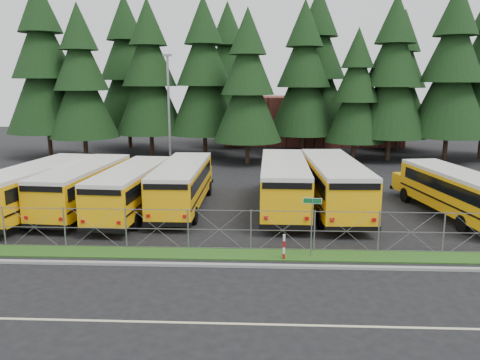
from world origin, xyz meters
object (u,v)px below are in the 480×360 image
Objects in this scene: bus_6 at (333,186)px; street_sign at (312,215)px; bus_1 at (87,188)px; bus_3 at (183,186)px; bus_5 at (284,185)px; bus_2 at (134,191)px; striped_bollard at (284,247)px; light_standard at (169,110)px; bus_0 at (41,189)px; bus_east at (451,193)px.

street_sign is (-2.14, -8.03, 0.43)m from bus_6.
bus_1 is 3.95× the size of street_sign.
bus_3 is 6.30m from bus_5.
bus_2 is at bearing -5.01° from bus_1.
bus_1 reaches higher than striped_bollard.
bus_1 is 1.10× the size of light_standard.
striped_bollard is at bearing -91.36° from bus_5.
street_sign is 2.34× the size of striped_bollard.
light_standard reaches higher than bus_1.
bus_3 is at bearing 177.37° from bus_6.
bus_1 is 9.25× the size of striped_bollard.
bus_3 is at bearing 131.48° from street_sign.
bus_6 reaches higher than bus_3.
light_standard is (5.51, 12.64, 4.00)m from bus_0.
light_standard is (-0.14, 12.49, 4.06)m from bus_2.
bus_0 is 14.36m from light_standard.
bus_5 is (12.19, 0.77, 0.12)m from bus_1.
light_standard is at bearing 105.21° from bus_3.
light_standard is (-8.89, 19.72, 4.90)m from striped_bollard.
bus_east is (9.91, -0.97, -0.18)m from bus_5.
striped_bollard is 0.12× the size of light_standard.
bus_1 is 14.17m from striped_bollard.
bus_1 is at bearing -175.31° from bus_5.
bus_2 is 12.15m from street_sign.
bus_0 is at bearing -174.73° from bus_2.
bus_6 is at bearing -1.23° from bus_5.
bus_5 is (9.11, 1.29, 0.14)m from bus_2.
bus_0 is 1.13× the size of light_standard.
bus_1 is 1.04× the size of bus_east.
bus_6 reaches higher than bus_2.
bus_5 reaches higher than street_sign.
bus_6 is at bearing -42.70° from light_standard.
bus_0 is 1.05× the size of bus_2.
bus_3 is 9.32m from bus_6.
bus_1 is at bearing 22.07° from bus_0.
bus_3 is at bearing 11.67° from bus_1.
bus_5 is at bearing 164.97° from bus_east.
bus_0 reaches higher than bus_3.
light_standard is (-19.17, 12.18, 4.10)m from bus_east.
bus_east is 1.05× the size of light_standard.
bus_3 is 12.30m from light_standard.
bus_east is 8.91× the size of striped_bollard.
bus_0 is 17.04m from street_sign.
bus_3 is 0.93× the size of bus_5.
street_sign is 0.28× the size of light_standard.
bus_1 is 0.99× the size of bus_3.
bus_1 is (2.57, 0.67, -0.05)m from bus_0.
bus_0 is 2.66m from bus_1.
bus_3 reaches higher than bus_2.
bus_5 is at bearing 175.59° from bus_6.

